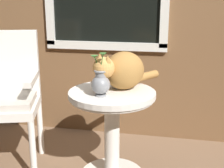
% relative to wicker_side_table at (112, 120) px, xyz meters
% --- Properties ---
extents(wicker_side_table, '(0.57, 0.57, 0.64)m').
position_rel_wicker_side_table_xyz_m(wicker_side_table, '(0.00, 0.00, 0.00)').
color(wicker_side_table, silver).
rests_on(wicker_side_table, ground_plane).
extents(wicker_chair, '(0.59, 0.56, 1.00)m').
position_rel_wicker_side_table_xyz_m(wicker_chair, '(-0.80, 0.04, 0.13)').
color(wicker_chair, silver).
rests_on(wicker_chair, ground_plane).
extents(cat, '(0.40, 0.49, 0.26)m').
position_rel_wicker_side_table_xyz_m(cat, '(0.06, 0.07, 0.33)').
color(cat, '#AD7A3D').
rests_on(cat, wicker_side_table).
extents(pewter_vase_with_ivy, '(0.12, 0.12, 0.28)m').
position_rel_wicker_side_table_xyz_m(pewter_vase_with_ivy, '(-0.05, -0.11, 0.29)').
color(pewter_vase_with_ivy, gray).
rests_on(pewter_vase_with_ivy, wicker_side_table).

